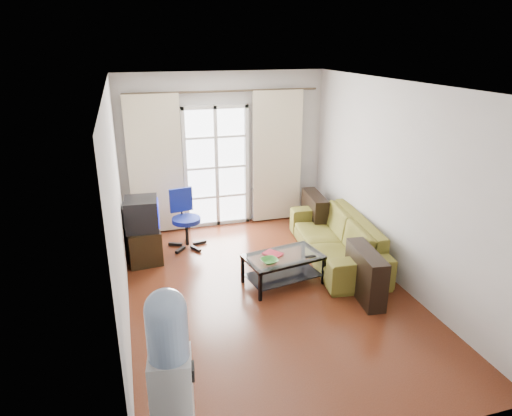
{
  "coord_description": "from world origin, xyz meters",
  "views": [
    {
      "loc": [
        -1.64,
        -5.1,
        3.17
      ],
      "look_at": [
        -0.06,
        0.35,
        1.08
      ],
      "focal_mm": 32.0,
      "sensor_mm": 36.0,
      "label": 1
    }
  ],
  "objects": [
    {
      "name": "floor",
      "position": [
        0.0,
        0.0,
        0.0
      ],
      "size": [
        5.2,
        5.2,
        0.0
      ],
      "primitive_type": "plane",
      "color": "#582715",
      "rests_on": "ground"
    },
    {
      "name": "ceiling",
      "position": [
        0.0,
        0.0,
        2.7
      ],
      "size": [
        5.2,
        5.2,
        0.0
      ],
      "primitive_type": "plane",
      "rotation": [
        3.14,
        0.0,
        0.0
      ],
      "color": "white",
      "rests_on": "wall_back"
    },
    {
      "name": "wall_back",
      "position": [
        0.0,
        2.6,
        1.35
      ],
      "size": [
        3.6,
        0.02,
        2.7
      ],
      "primitive_type": "cube",
      "color": "#BBB6B1",
      "rests_on": "floor"
    },
    {
      "name": "wall_front",
      "position": [
        0.0,
        -2.6,
        1.35
      ],
      "size": [
        3.6,
        0.02,
        2.7
      ],
      "primitive_type": "cube",
      "color": "#BBB6B1",
      "rests_on": "floor"
    },
    {
      "name": "wall_left",
      "position": [
        -1.8,
        0.0,
        1.35
      ],
      "size": [
        0.02,
        5.2,
        2.7
      ],
      "primitive_type": "cube",
      "color": "#BBB6B1",
      "rests_on": "floor"
    },
    {
      "name": "wall_right",
      "position": [
        1.8,
        0.0,
        1.35
      ],
      "size": [
        0.02,
        5.2,
        2.7
      ],
      "primitive_type": "cube",
      "color": "#BBB6B1",
      "rests_on": "floor"
    },
    {
      "name": "french_door",
      "position": [
        -0.15,
        2.54,
        1.07
      ],
      "size": [
        1.16,
        0.06,
        2.15
      ],
      "color": "white",
      "rests_on": "wall_back"
    },
    {
      "name": "curtain_rod",
      "position": [
        0.0,
        2.5,
        2.38
      ],
      "size": [
        3.3,
        0.04,
        0.04
      ],
      "primitive_type": "cylinder",
      "rotation": [
        0.0,
        1.57,
        0.0
      ],
      "color": "#4C3F2D",
      "rests_on": "wall_back"
    },
    {
      "name": "curtain_left",
      "position": [
        -1.2,
        2.48,
        1.2
      ],
      "size": [
        0.9,
        0.07,
        2.35
      ],
      "primitive_type": "cube",
      "color": "beige",
      "rests_on": "curtain_rod"
    },
    {
      "name": "curtain_right",
      "position": [
        0.95,
        2.48,
        1.2
      ],
      "size": [
        0.9,
        0.07,
        2.35
      ],
      "primitive_type": "cube",
      "color": "beige",
      "rests_on": "curtain_rod"
    },
    {
      "name": "radiator",
      "position": [
        0.8,
        2.5,
        0.33
      ],
      "size": [
        0.64,
        0.12,
        0.64
      ],
      "primitive_type": "cube",
      "color": "gray",
      "rests_on": "floor"
    },
    {
      "name": "sofa",
      "position": [
        1.31,
        0.68,
        0.33
      ],
      "size": [
        2.48,
        1.39,
        0.67
      ],
      "primitive_type": "imported",
      "rotation": [
        0.0,
        0.0,
        -1.68
      ],
      "color": "olive",
      "rests_on": "floor"
    },
    {
      "name": "coffee_table",
      "position": [
        0.27,
        0.17,
        0.27
      ],
      "size": [
        1.13,
        0.77,
        0.42
      ],
      "rotation": [
        0.0,
        0.0,
        0.18
      ],
      "color": "silver",
      "rests_on": "floor"
    },
    {
      "name": "bowl",
      "position": [
        0.02,
        0.01,
        0.45
      ],
      "size": [
        0.31,
        0.31,
        0.05
      ],
      "primitive_type": "imported",
      "rotation": [
        0.0,
        0.0,
        0.21
      ],
      "color": "#328A3D",
      "rests_on": "coffee_table"
    },
    {
      "name": "book",
      "position": [
        0.07,
        0.18,
        0.43
      ],
      "size": [
        0.42,
        0.42,
        0.02
      ],
      "primitive_type": "imported",
      "rotation": [
        0.0,
        0.0,
        0.64
      ],
      "color": "#B51629",
      "rests_on": "coffee_table"
    },
    {
      "name": "remote",
      "position": [
        0.61,
        0.02,
        0.43
      ],
      "size": [
        0.15,
        0.05,
        0.02
      ],
      "primitive_type": "cube",
      "rotation": [
        0.0,
        0.0,
        -0.06
      ],
      "color": "black",
      "rests_on": "coffee_table"
    },
    {
      "name": "tv_stand",
      "position": [
        -1.53,
        1.47,
        0.26
      ],
      "size": [
        0.54,
        0.75,
        0.52
      ],
      "primitive_type": "cube",
      "rotation": [
        0.0,
        0.0,
        0.1
      ],
      "color": "black",
      "rests_on": "floor"
    },
    {
      "name": "crt_tv",
      "position": [
        -1.53,
        1.42,
        0.76
      ],
      "size": [
        0.55,
        0.55,
        0.47
      ],
      "rotation": [
        0.0,
        0.0,
        -0.07
      ],
      "color": "black",
      "rests_on": "tv_stand"
    },
    {
      "name": "task_chair",
      "position": [
        -0.83,
        1.76,
        0.28
      ],
      "size": [
        0.76,
        0.76,
        0.94
      ],
      "rotation": [
        0.0,
        0.0,
        0.21
      ],
      "color": "black",
      "rests_on": "floor"
    },
    {
      "name": "water_cooler",
      "position": [
        -1.48,
        -2.27,
        0.81
      ],
      "size": [
        0.36,
        0.36,
        1.54
      ],
      "rotation": [
        0.0,
        0.0,
        -0.15
      ],
      "color": "silver",
      "rests_on": "floor"
    }
  ]
}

